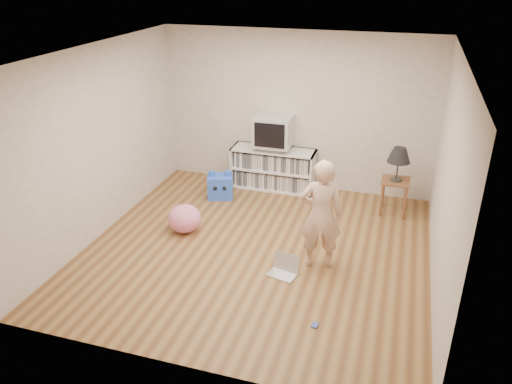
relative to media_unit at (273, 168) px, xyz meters
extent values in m
plane|color=brown|center=(0.32, -2.04, -0.35)|extent=(4.50, 4.50, 0.00)
cube|color=#BCB0A5|center=(0.32, 0.21, 0.95)|extent=(4.50, 0.02, 2.60)
cube|color=#BCB0A5|center=(0.32, -4.29, 0.95)|extent=(4.50, 0.02, 2.60)
cube|color=#BCB0A5|center=(-1.93, -2.04, 0.95)|extent=(0.02, 4.50, 2.60)
cube|color=#BCB0A5|center=(2.57, -2.04, 0.95)|extent=(0.02, 4.50, 2.60)
cube|color=white|center=(0.32, -2.04, 2.25)|extent=(4.50, 4.50, 0.01)
cube|color=white|center=(0.00, 0.19, 0.00)|extent=(1.40, 0.03, 0.70)
cube|color=white|center=(-0.69, -0.02, 0.00)|extent=(0.03, 0.45, 0.70)
cube|color=white|center=(0.69, -0.02, 0.00)|extent=(0.03, 0.45, 0.70)
cube|color=white|center=(0.00, -0.02, -0.33)|extent=(1.40, 0.45, 0.03)
cube|color=white|center=(0.00, -0.02, 0.00)|extent=(1.34, 0.45, 0.03)
cube|color=white|center=(0.00, -0.02, 0.33)|extent=(1.40, 0.45, 0.03)
cube|color=silver|center=(0.00, -0.02, 0.00)|extent=(1.26, 0.36, 0.64)
cube|color=gray|center=(0.00, -0.02, 0.39)|extent=(0.45, 0.35, 0.07)
cube|color=#B1B1B7|center=(0.00, -0.02, 0.67)|extent=(0.60, 0.52, 0.50)
cube|color=black|center=(0.00, -0.28, 0.67)|extent=(0.50, 0.01, 0.40)
cylinder|color=brown|center=(1.85, -0.56, -0.09)|extent=(0.04, 0.04, 0.52)
cylinder|color=brown|center=(2.19, -0.56, -0.09)|extent=(0.04, 0.04, 0.52)
cylinder|color=brown|center=(1.85, -0.22, -0.09)|extent=(0.04, 0.04, 0.52)
cylinder|color=brown|center=(2.19, -0.22, -0.09)|extent=(0.04, 0.04, 0.52)
cube|color=brown|center=(2.02, -0.39, 0.19)|extent=(0.42, 0.42, 0.03)
cylinder|color=#333333|center=(2.02, -0.39, 0.21)|extent=(0.18, 0.18, 0.02)
cylinder|color=#333333|center=(2.02, -0.39, 0.39)|extent=(0.02, 0.02, 0.32)
imported|color=beige|center=(1.18, -2.16, 0.37)|extent=(0.59, 0.46, 1.45)
cube|color=silver|center=(0.80, -2.52, -0.34)|extent=(0.39, 0.31, 0.02)
cube|color=silver|center=(0.83, -2.41, -0.22)|extent=(0.35, 0.15, 0.23)
cube|color=black|center=(0.83, -2.41, -0.22)|extent=(0.31, 0.12, 0.18)
cube|color=#425CB0|center=(1.37, -3.34, -0.34)|extent=(0.07, 0.09, 0.02)
cube|color=blue|center=(-0.72, -0.64, -0.16)|extent=(0.48, 0.43, 0.38)
cylinder|color=blue|center=(-0.85, -0.68, 0.07)|extent=(0.10, 0.10, 0.08)
cylinder|color=blue|center=(-0.60, -0.60, 0.07)|extent=(0.10, 0.10, 0.08)
sphere|color=black|center=(-0.74, -0.82, -0.12)|extent=(0.06, 0.06, 0.06)
sphere|color=black|center=(-0.60, -0.77, -0.12)|extent=(0.06, 0.06, 0.06)
ellipsoid|color=pink|center=(-0.81, -1.85, -0.15)|extent=(0.60, 0.60, 0.40)
camera|label=1|loc=(2.01, -7.57, 3.22)|focal=35.00mm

